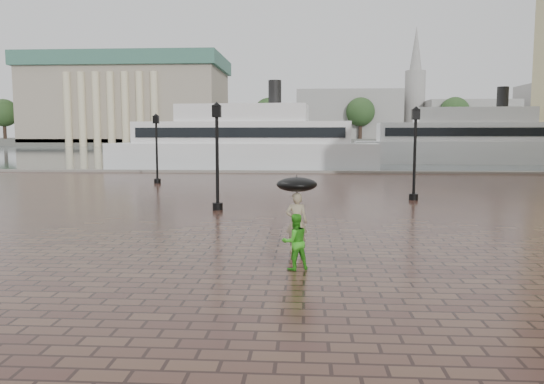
{
  "coord_description": "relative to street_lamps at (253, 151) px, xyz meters",
  "views": [
    {
      "loc": [
        -2.28,
        -12.11,
        3.18
      ],
      "look_at": [
        -3.32,
        4.27,
        1.4
      ],
      "focal_mm": 35.0,
      "sensor_mm": 36.0,
      "label": 1
    }
  ],
  "objects": [
    {
      "name": "adult_pedestrian",
      "position": [
        2.49,
        -13.19,
        -1.51
      ],
      "size": [
        0.61,
        0.42,
        1.63
      ],
      "primitive_type": "imported",
      "rotation": [
        0.0,
        0.0,
        3.09
      ],
      "color": "gray",
      "rests_on": "ground"
    },
    {
      "name": "ferry_near",
      "position": [
        -3.09,
        21.79,
        0.12
      ],
      "size": [
        25.07,
        7.41,
        8.12
      ],
      "rotation": [
        0.0,
        0.0,
        -0.06
      ],
      "color": "silver",
      "rests_on": "ground"
    },
    {
      "name": "umbrella",
      "position": [
        2.49,
        -13.19,
        -0.48
      ],
      "size": [
        1.1,
        1.1,
        1.12
      ],
      "color": "black",
      "rests_on": "ground"
    },
    {
      "name": "ground",
      "position": [
        5.0,
        -15.33,
        -2.33
      ],
      "size": [
        300.0,
        300.0,
        0.0
      ],
      "primitive_type": "plane",
      "color": "#371E19",
      "rests_on": "ground"
    },
    {
      "name": "child_pedestrian",
      "position": [
        2.48,
        -15.14,
        -1.66
      ],
      "size": [
        0.79,
        0.72,
        1.33
      ],
      "primitive_type": "imported",
      "rotation": [
        0.0,
        0.0,
        3.54
      ],
      "color": "green",
      "rests_on": "ground"
    },
    {
      "name": "ferry_far",
      "position": [
        21.04,
        32.57,
        0.19
      ],
      "size": [
        25.77,
        7.52,
        8.35
      ],
      "rotation": [
        0.0,
        0.0,
        -0.06
      ],
      "color": "silver",
      "rests_on": "ground"
    },
    {
      "name": "distant_skyline",
      "position": [
        53.14,
        134.67,
        7.13
      ],
      "size": [
        102.5,
        22.0,
        33.0
      ],
      "color": "gray",
      "rests_on": "ground"
    },
    {
      "name": "museum",
      "position": [
        -50.0,
        129.28,
        11.58
      ],
      "size": [
        57.0,
        32.5,
        26.0
      ],
      "color": "gray",
      "rests_on": "ground"
    },
    {
      "name": "far_trees",
      "position": [
        5.0,
        122.67,
        7.09
      ],
      "size": [
        188.0,
        8.0,
        13.5
      ],
      "color": "#2D2119",
      "rests_on": "ground"
    },
    {
      "name": "far_shore",
      "position": [
        5.0,
        144.67,
        -1.33
      ],
      "size": [
        300.0,
        60.0,
        2.0
      ],
      "primitive_type": "cube",
      "color": "#4C4C47",
      "rests_on": "ground"
    },
    {
      "name": "quay_edge",
      "position": [
        5.0,
        16.67,
        -2.33
      ],
      "size": [
        80.0,
        0.6,
        0.3
      ],
      "primitive_type": "cube",
      "color": "slate",
      "rests_on": "ground"
    },
    {
      "name": "street_lamps",
      "position": [
        0.0,
        0.0,
        0.0
      ],
      "size": [
        15.44,
        12.44,
        4.4
      ],
      "color": "black",
      "rests_on": "ground"
    },
    {
      "name": "harbour_water",
      "position": [
        5.0,
        76.67,
        -2.33
      ],
      "size": [
        240.0,
        240.0,
        0.0
      ],
      "primitive_type": "plane",
      "color": "#475256",
      "rests_on": "ground"
    }
  ]
}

